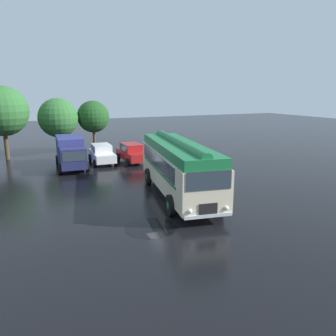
{
  "coord_description": "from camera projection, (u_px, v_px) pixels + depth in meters",
  "views": [
    {
      "loc": [
        -7.88,
        -16.66,
        6.23
      ],
      "look_at": [
        0.63,
        2.05,
        1.4
      ],
      "focal_mm": 35.0,
      "sensor_mm": 36.0,
      "label": 1
    }
  ],
  "objects": [
    {
      "name": "ground_plane",
      "position": [
        173.0,
        199.0,
        19.36
      ],
      "size": [
        120.0,
        120.0,
        0.0
      ],
      "primitive_type": "plane",
      "color": "black"
    },
    {
      "name": "vintage_bus",
      "position": [
        178.0,
        165.0,
        19.66
      ],
      "size": [
        4.2,
        10.36,
        3.49
      ],
      "color": "beige",
      "rests_on": "ground"
    },
    {
      "name": "car_near_left",
      "position": [
        102.0,
        154.0,
        28.96
      ],
      "size": [
        2.1,
        4.27,
        1.66
      ],
      "color": "silver",
      "rests_on": "ground"
    },
    {
      "name": "car_mid_left",
      "position": [
        132.0,
        153.0,
        29.38
      ],
      "size": [
        2.07,
        4.26,
        1.66
      ],
      "color": "maroon",
      "rests_on": "ground"
    },
    {
      "name": "box_van",
      "position": [
        71.0,
        151.0,
        27.21
      ],
      "size": [
        2.56,
        5.86,
        2.5
      ],
      "color": "navy",
      "rests_on": "ground"
    },
    {
      "name": "tree_left_of_centre",
      "position": [
        4.0,
        111.0,
        29.75
      ],
      "size": [
        4.57,
        4.57,
        6.76
      ],
      "color": "#4C3823",
      "rests_on": "ground"
    },
    {
      "name": "tree_centre",
      "position": [
        58.0,
        118.0,
        32.22
      ],
      "size": [
        3.84,
        3.84,
        5.6
      ],
      "color": "#4C3823",
      "rests_on": "ground"
    },
    {
      "name": "tree_right_of_centre",
      "position": [
        93.0,
        117.0,
        34.05
      ],
      "size": [
        3.29,
        3.29,
        5.3
      ],
      "color": "#4C3823",
      "rests_on": "ground"
    },
    {
      "name": "puddle_patch",
      "position": [
        151.0,
        228.0,
        15.31
      ],
      "size": [
        2.47,
        2.47,
        0.01
      ],
      "primitive_type": "cylinder",
      "color": "black",
      "rests_on": "ground"
    }
  ]
}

